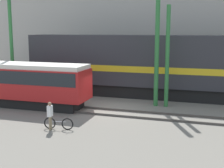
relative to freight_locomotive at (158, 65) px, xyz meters
The scene contains 11 objects.
ground_plane 6.18m from the freight_locomotive, 114.93° to the right, with size 120.00×120.00×0.00m, color slate.
track_near 6.91m from the freight_locomotive, 111.53° to the right, with size 60.00×1.50×0.14m.
track_far 3.49m from the freight_locomotive, behind, with size 60.00×1.51×0.14m.
building_backdrop 9.88m from the freight_locomotive, 105.69° to the left, with size 34.72×6.00×14.64m.
freight_locomotive is the anchor object (origin of this frame).
streetcar 10.35m from the freight_locomotive, 144.65° to the right, with size 9.01×2.54×3.13m.
bicycle 11.10m from the freight_locomotive, 110.76° to the right, with size 1.70×0.44×0.74m.
person 11.32m from the freight_locomotive, 112.31° to the right, with size 0.27×0.39×1.59m.
utility_pole_left 12.19m from the freight_locomotive, 165.71° to the right, with size 0.29×0.29×8.42m.
utility_pole_center 3.37m from the freight_locomotive, 82.84° to the right, with size 0.32×0.32×8.32m.
utility_pole_right 3.33m from the freight_locomotive, 69.30° to the right, with size 0.29×0.29×7.22m.
Camera 1 is at (6.40, -20.14, 5.49)m, focal length 50.00 mm.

